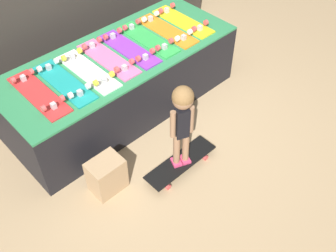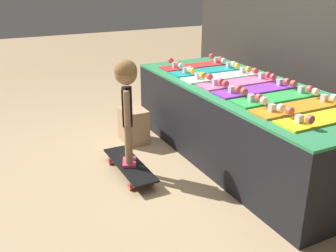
{
  "view_description": "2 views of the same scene",
  "coord_description": "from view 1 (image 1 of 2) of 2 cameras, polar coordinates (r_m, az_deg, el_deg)",
  "views": [
    {
      "loc": [
        -1.78,
        -1.98,
        2.81
      ],
      "look_at": [
        -0.09,
        -0.21,
        0.32
      ],
      "focal_mm": 42.0,
      "sensor_mm": 36.0,
      "label": 1
    },
    {
      "loc": [
        2.52,
        -1.45,
        1.54
      ],
      "look_at": [
        -0.16,
        -0.09,
        0.36
      ],
      "focal_mm": 42.0,
      "sensor_mm": 36.0,
      "label": 2
    }
  ],
  "objects": [
    {
      "name": "storage_box",
      "position": [
        3.37,
        -8.89,
        -7.06
      ],
      "size": [
        0.29,
        0.22,
        0.33
      ],
      "color": "tan",
      "rests_on": "ground_plane"
    },
    {
      "name": "skateboard_purple_on_rack",
      "position": [
        3.83,
        -5.72,
        11.19
      ],
      "size": [
        0.2,
        0.73,
        0.09
      ],
      "color": "purple",
      "rests_on": "display_rack"
    },
    {
      "name": "skateboard_teal_on_rack",
      "position": [
        3.52,
        -14.84,
        6.24
      ],
      "size": [
        0.2,
        0.73,
        0.09
      ],
      "color": "teal",
      "rests_on": "display_rack"
    },
    {
      "name": "skateboard_green_on_rack",
      "position": [
        3.96,
        -2.97,
        12.6
      ],
      "size": [
        0.2,
        0.73,
        0.09
      ],
      "color": "green",
      "rests_on": "display_rack"
    },
    {
      "name": "child",
      "position": [
        3.08,
        2.1,
        1.89
      ],
      "size": [
        0.19,
        0.17,
        0.85
      ],
      "rotation": [
        0.0,
        0.0,
        -0.39
      ],
      "color": "#E03D6B",
      "rests_on": "skateboard_on_floor"
    },
    {
      "name": "skateboard_yellow_on_rack",
      "position": [
        4.24,
        2.16,
        15.03
      ],
      "size": [
        0.2,
        0.73,
        0.09
      ],
      "color": "yellow",
      "rests_on": "display_rack"
    },
    {
      "name": "skateboard_on_floor",
      "position": [
        3.53,
        1.84,
        -5.34
      ],
      "size": [
        0.72,
        0.2,
        0.09
      ],
      "color": "black",
      "rests_on": "ground_plane"
    },
    {
      "name": "skateboard_orange_on_rack",
      "position": [
        4.08,
        -0.21,
        13.81
      ],
      "size": [
        0.2,
        0.73,
        0.09
      ],
      "color": "orange",
      "rests_on": "display_rack"
    },
    {
      "name": "skateboard_white_on_rack",
      "position": [
        3.6,
        -11.54,
        7.91
      ],
      "size": [
        0.2,
        0.73,
        0.09
      ],
      "color": "white",
      "rests_on": "display_rack"
    },
    {
      "name": "ground_plane",
      "position": [
        3.87,
        -1.12,
        -1.07
      ],
      "size": [
        16.0,
        16.0,
        0.0
      ],
      "primitive_type": "plane",
      "color": "tan"
    },
    {
      "name": "skateboard_red_on_rack",
      "position": [
        3.46,
        -18.29,
        4.5
      ],
      "size": [
        0.2,
        0.73,
        0.09
      ],
      "color": "red",
      "rests_on": "display_rack"
    },
    {
      "name": "display_rack",
      "position": [
        3.98,
        -6.81,
        6.48
      ],
      "size": [
        2.36,
        0.94,
        0.65
      ],
      "color": "black",
      "rests_on": "ground_plane"
    },
    {
      "name": "skateboard_pink_on_rack",
      "position": [
        3.72,
        -8.69,
        9.7
      ],
      "size": [
        0.2,
        0.73,
        0.09
      ],
      "color": "pink",
      "rests_on": "display_rack"
    }
  ]
}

